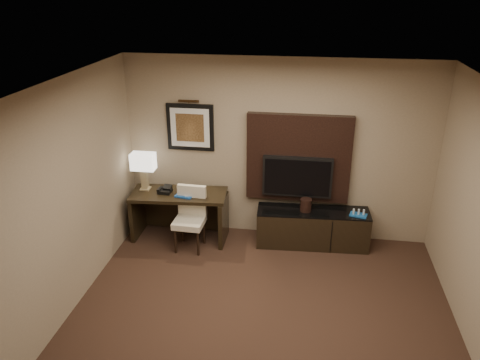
% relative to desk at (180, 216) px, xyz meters
% --- Properties ---
extents(floor, '(4.50, 5.00, 0.01)m').
position_rel_desk_xyz_m(floor, '(1.42, -2.10, -0.38)').
color(floor, black).
rests_on(floor, ground).
extents(ceiling, '(4.50, 5.00, 0.01)m').
position_rel_desk_xyz_m(ceiling, '(1.42, -2.10, 2.32)').
color(ceiling, silver).
rests_on(ceiling, wall_back).
extents(wall_back, '(4.50, 0.01, 2.70)m').
position_rel_desk_xyz_m(wall_back, '(1.42, 0.40, 0.97)').
color(wall_back, gray).
rests_on(wall_back, floor).
extents(wall_left, '(0.01, 5.00, 2.70)m').
position_rel_desk_xyz_m(wall_left, '(-0.83, -2.10, 0.97)').
color(wall_left, gray).
rests_on(wall_left, floor).
extents(desk, '(1.44, 0.70, 0.75)m').
position_rel_desk_xyz_m(desk, '(0.00, 0.00, 0.00)').
color(desk, black).
rests_on(desk, floor).
extents(credenza, '(1.65, 0.54, 0.56)m').
position_rel_desk_xyz_m(credenza, '(1.98, 0.10, -0.10)').
color(credenza, black).
rests_on(credenza, floor).
extents(tv_wall_panel, '(1.50, 0.12, 1.30)m').
position_rel_desk_xyz_m(tv_wall_panel, '(1.72, 0.34, 0.89)').
color(tv_wall_panel, black).
rests_on(tv_wall_panel, wall_back).
extents(tv, '(1.00, 0.08, 0.60)m').
position_rel_desk_xyz_m(tv, '(1.72, 0.24, 0.64)').
color(tv, black).
rests_on(tv, tv_wall_panel).
extents(artwork, '(0.70, 0.04, 0.70)m').
position_rel_desk_xyz_m(artwork, '(0.12, 0.38, 1.27)').
color(artwork, black).
rests_on(artwork, wall_back).
extents(picture_light, '(0.04, 0.04, 0.30)m').
position_rel_desk_xyz_m(picture_light, '(0.12, 0.34, 1.67)').
color(picture_light, '#3F2814').
rests_on(picture_light, wall_back).
extents(desk_chair, '(0.44, 0.50, 0.88)m').
position_rel_desk_xyz_m(desk_chair, '(0.22, -0.28, 0.06)').
color(desk_chair, beige).
rests_on(desk_chair, floor).
extents(table_lamp, '(0.36, 0.26, 0.53)m').
position_rel_desk_xyz_m(table_lamp, '(-0.53, 0.06, 0.64)').
color(table_lamp, '#9D8962').
rests_on(table_lamp, desk).
extents(desk_phone, '(0.20, 0.18, 0.09)m').
position_rel_desk_xyz_m(desk_phone, '(-0.20, -0.02, 0.42)').
color(desk_phone, black).
rests_on(desk_phone, desk).
extents(blue_folder, '(0.31, 0.38, 0.02)m').
position_rel_desk_xyz_m(blue_folder, '(0.13, -0.01, 0.39)').
color(blue_folder, '#184EA1').
rests_on(blue_folder, desk).
extents(book, '(0.18, 0.05, 0.24)m').
position_rel_desk_xyz_m(book, '(0.11, -0.02, 0.50)').
color(book, '#B5A08E').
rests_on(book, desk).
extents(ice_bucket, '(0.19, 0.19, 0.19)m').
position_rel_desk_xyz_m(ice_bucket, '(1.87, 0.08, 0.28)').
color(ice_bucket, black).
rests_on(ice_bucket, credenza).
extents(minibar_tray, '(0.27, 0.20, 0.09)m').
position_rel_desk_xyz_m(minibar_tray, '(2.62, 0.05, 0.23)').
color(minibar_tray, '#195BA7').
rests_on(minibar_tray, credenza).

